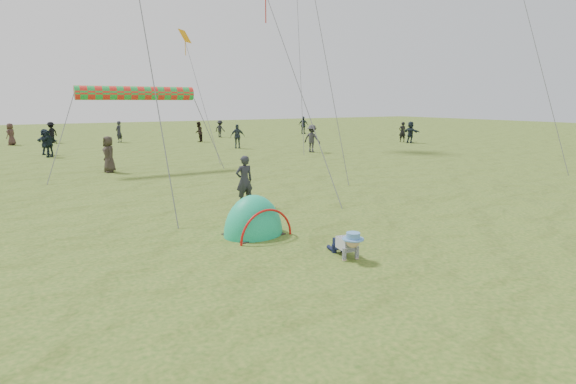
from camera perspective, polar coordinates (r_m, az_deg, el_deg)
ground at (r=9.23m, az=7.20°, el=-9.53°), size 140.00×140.00×0.00m
crawling_toddler at (r=9.71m, az=7.55°, el=-6.48°), size 0.70×0.90×0.63m
popup_tent at (r=11.39m, az=-4.40°, el=-5.38°), size 1.73×1.49×2.02m
standing_adult at (r=14.46m, az=-5.57°, el=1.47°), size 0.59×0.39×1.60m
crowd_person_0 at (r=38.62m, az=14.32°, el=7.40°), size 0.70×0.59×1.64m
crowd_person_1 at (r=38.09m, az=-11.28°, el=7.49°), size 0.99×1.02×1.66m
crowd_person_2 at (r=30.48m, az=-28.04°, el=5.40°), size 1.01×0.79×1.60m
crowd_person_3 at (r=41.14m, az=-27.85°, el=6.70°), size 1.23×1.20×1.69m
crowd_person_4 at (r=22.80m, az=-21.80°, el=4.47°), size 0.64×0.89×1.70m
crowd_person_5 at (r=31.97m, az=-28.43°, el=5.61°), size 1.37×1.44×1.63m
crowd_person_8 at (r=46.93m, az=1.97°, el=8.48°), size 0.95×1.11×1.79m
crowd_person_9 at (r=29.76m, az=3.06°, el=6.79°), size 1.13×1.34×1.80m
crowd_person_10 at (r=40.63m, az=-31.74°, el=6.26°), size 0.90×0.97×1.67m
crowd_person_11 at (r=37.74m, az=15.29°, el=7.33°), size 0.53×1.61×1.73m
crowd_person_12 at (r=39.41m, az=-20.68°, el=7.17°), size 0.74×0.74×1.73m
crowd_person_14 at (r=32.40m, az=-6.42°, el=7.03°), size 1.08×0.74×1.71m
crowd_person_15 at (r=42.79m, az=-8.62°, el=7.94°), size 1.02×1.17×1.58m
rainbow_tube_kite at (r=22.71m, az=-18.66°, el=11.81°), size 5.35×0.64×0.64m
diamond_kite_1 at (r=28.69m, az=-12.97°, el=18.73°), size 0.93×0.93×0.76m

